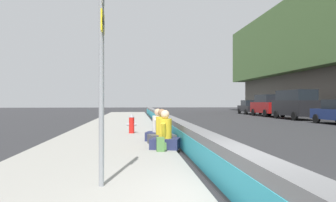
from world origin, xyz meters
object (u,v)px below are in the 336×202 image
route_sign_post (102,65)px  parked_car_farther (250,107)px  seated_person_middle (162,133)px  backpack (161,144)px  parked_car_midline (295,104)px  parked_car_far (268,105)px  seated_person_rear (158,130)px  seated_person_foreground (165,137)px  fire_hydrant (132,123)px

route_sign_post → parked_car_farther: route_sign_post is taller
seated_person_middle → backpack: bearing=174.4°
backpack → parked_car_midline: (18.10, -13.11, 1.02)m
parked_car_midline → parked_car_far: (6.00, 0.04, -0.17)m
route_sign_post → parked_car_midline: 26.28m
seated_person_middle → parked_car_far: parked_car_far is taller
seated_person_rear → parked_car_far: parked_car_far is taller
seated_person_foreground → backpack: (-0.50, 0.17, -0.17)m
seated_person_middle → parked_car_far: bearing=-29.9°
seated_person_middle → route_sign_post: bearing=165.0°
parked_car_farther → seated_person_middle: bearing=155.3°
route_sign_post → parked_car_far: bearing=-27.2°
parked_car_farther → route_sign_post: bearing=156.8°
parked_car_midline → seated_person_rear: bearing=139.9°
seated_person_middle → backpack: 1.64m
seated_person_foreground → parked_car_far: size_ratio=0.24×
seated_person_middle → seated_person_rear: bearing=3.9°
seated_person_middle → fire_hydrant: bearing=15.2°
backpack → parked_car_farther: size_ratio=0.09×
fire_hydrant → parked_car_farther: size_ratio=0.19×
backpack → parked_car_far: (24.10, -13.07, 0.85)m
seated_person_middle → parked_car_midline: bearing=-38.2°
seated_person_middle → parked_car_midline: parked_car_midline is taller
route_sign_post → parked_car_midline: size_ratio=0.70×
route_sign_post → seated_person_rear: route_sign_post is taller
parked_car_midline → fire_hydrant: bearing=131.9°
fire_hydrant → seated_person_foreground: seated_person_foreground is taller
route_sign_post → fire_hydrant: 9.53m
route_sign_post → parked_car_far: route_sign_post is taller
fire_hydrant → parked_car_farther: bearing=-29.9°
fire_hydrant → seated_person_foreground: 5.15m
seated_person_foreground → seated_person_middle: (1.12, 0.01, 0.00)m
backpack → seated_person_foreground: bearing=-18.8°
seated_person_foreground → seated_person_middle: bearing=0.6°
fire_hydrant → parked_car_farther: parked_car_farther is taller
seated_person_middle → parked_car_farther: size_ratio=0.26×
seated_person_foreground → parked_car_farther: (29.58, -13.05, 0.35)m
route_sign_post → parked_car_midline: route_sign_post is taller
seated_person_foreground → seated_person_middle: size_ratio=0.99×
seated_person_rear → parked_car_far: size_ratio=0.24×
seated_person_rear → parked_car_farther: 30.44m
route_sign_post → parked_car_farther: 36.94m
seated_person_foreground → seated_person_rear: size_ratio=1.00×
seated_person_middle → parked_car_farther: 31.33m
fire_hydrant → parked_car_midline: 18.84m
fire_hydrant → parked_car_far: 23.25m
seated_person_middle → seated_person_rear: seated_person_middle is taller
fire_hydrant → route_sign_post: bearing=177.6°
route_sign_post → fire_hydrant: (9.39, -0.40, -1.62)m
route_sign_post → seated_person_middle: 5.91m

